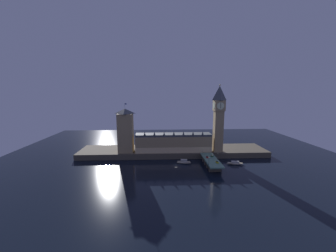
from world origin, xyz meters
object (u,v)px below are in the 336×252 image
at_px(car_northbound_lead, 207,157).
at_px(pedestrian_mid_walk, 217,159).
at_px(pedestrian_near_rail, 209,163).
at_px(street_lamp_near, 209,160).
at_px(victoria_tower, 126,130).
at_px(boat_downstream, 235,163).
at_px(street_lamp_mid, 218,155).
at_px(boat_upstream, 184,162).
at_px(car_southbound_trail, 212,156).
at_px(clock_tower, 219,117).
at_px(street_lamp_far, 202,152).
at_px(car_southbound_lead, 217,162).

relative_size(car_northbound_lead, pedestrian_mid_walk, 2.56).
relative_size(pedestrian_near_rail, pedestrian_mid_walk, 1.05).
distance_m(car_northbound_lead, street_lamp_near, 20.73).
bearing_deg(victoria_tower, boat_downstream, -15.07).
bearing_deg(street_lamp_mid, boat_upstream, 164.97).
relative_size(car_southbound_trail, street_lamp_near, 0.60).
bearing_deg(boat_upstream, street_lamp_near, -49.32).
distance_m(clock_tower, car_northbound_lead, 49.94).
bearing_deg(pedestrian_near_rail, street_lamp_far, 90.80).
height_order(car_southbound_trail, pedestrian_mid_walk, pedestrian_mid_walk).
bearing_deg(car_southbound_trail, pedestrian_near_rail, -111.57).
bearing_deg(victoria_tower, car_southbound_trail, -15.84).
xyz_separation_m(street_lamp_near, street_lamp_mid, (12.46, 14.72, -0.58)).
distance_m(boat_upstream, boat_downstream, 52.53).
xyz_separation_m(boat_upstream, boat_downstream, (52.27, -5.28, -0.35)).
bearing_deg(car_southbound_lead, pedestrian_mid_walk, 72.55).
distance_m(clock_tower, car_southbound_lead, 58.23).
distance_m(car_northbound_lead, boat_upstream, 24.54).
bearing_deg(car_northbound_lead, pedestrian_mid_walk, -36.69).
xyz_separation_m(car_southbound_lead, boat_upstream, (-29.33, 19.17, -6.20)).
bearing_deg(car_southbound_trail, victoria_tower, 164.16).
xyz_separation_m(clock_tower, car_northbound_lead, (-17.95, -26.00, -38.68)).
height_order(car_southbound_lead, street_lamp_near, street_lamp_near).
xyz_separation_m(pedestrian_mid_walk, street_lamp_mid, (0.40, 1.13, 2.95)).
distance_m(car_northbound_lead, street_lamp_mid, 11.09).
xyz_separation_m(pedestrian_near_rail, street_lamp_mid, (12.06, 13.81, 2.90)).
bearing_deg(boat_upstream, pedestrian_mid_walk, -17.06).
xyz_separation_m(clock_tower, car_southbound_trail, (-12.12, -23.07, -38.70)).
relative_size(car_southbound_lead, street_lamp_near, 0.67).
height_order(car_southbound_trail, boat_upstream, car_southbound_trail).
xyz_separation_m(car_northbound_lead, car_southbound_trail, (5.83, 2.93, -0.02)).
bearing_deg(pedestrian_near_rail, street_lamp_mid, 48.86).
xyz_separation_m(street_lamp_mid, boat_upstream, (-32.65, 8.77, -9.42)).
xyz_separation_m(car_northbound_lead, boat_downstream, (28.77, -1.90, -6.57)).
distance_m(pedestrian_near_rail, street_lamp_far, 28.66).
relative_size(car_northbound_lead, car_southbound_lead, 0.95).
xyz_separation_m(pedestrian_mid_walk, boat_upstream, (-32.25, 9.89, -6.46)).
height_order(street_lamp_near, boat_upstream, street_lamp_near).
relative_size(car_southbound_lead, boat_upstream, 0.31).
height_order(street_lamp_mid, boat_downstream, street_lamp_mid).
xyz_separation_m(victoria_tower, car_southbound_lead, (92.93, -45.08, -23.23)).
xyz_separation_m(street_lamp_near, boat_upstream, (-20.19, 23.49, -10.00)).
bearing_deg(victoria_tower, street_lamp_mid, -19.82).
relative_size(pedestrian_near_rail, street_lamp_mid, 0.30).
bearing_deg(boat_downstream, street_lamp_near, -150.42).
height_order(victoria_tower, boat_downstream, victoria_tower).
distance_m(car_southbound_lead, street_lamp_far, 26.91).
distance_m(pedestrian_near_rail, boat_upstream, 31.24).
bearing_deg(boat_upstream, boat_downstream, -5.77).
distance_m(pedestrian_near_rail, pedestrian_mid_walk, 17.23).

